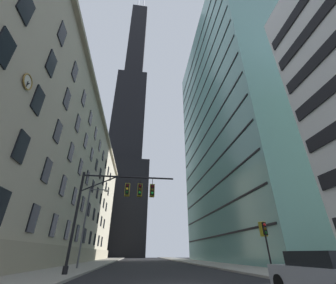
# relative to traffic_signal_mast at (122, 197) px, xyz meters

# --- Properties ---
(station_building) EXTENTS (16.19, 67.53, 26.72)m
(station_building) POSITION_rel_traffic_signal_mast_xyz_m (-15.04, 21.95, 7.86)
(station_building) COLOR #B2A88E
(station_building) RESTS_ON ground
(dark_skyscraper) EXTENTS (22.57, 22.57, 176.83)m
(dark_skyscraper) POSITION_rel_traffic_signal_mast_xyz_m (-6.53, 77.06, 47.46)
(dark_skyscraper) COLOR black
(dark_skyscraper) RESTS_ON ground
(glass_office_midrise) EXTENTS (15.06, 39.10, 58.27)m
(glass_office_midrise) POSITION_rel_traffic_signal_mast_xyz_m (22.19, 21.43, 23.66)
(glass_office_midrise) COLOR slate
(glass_office_midrise) RESTS_ON ground
(traffic_signal_mast) EXTENTS (7.72, 0.63, 7.27)m
(traffic_signal_mast) POSITION_rel_traffic_signal_mast_xyz_m (0.00, 0.00, 0.00)
(traffic_signal_mast) COLOR black
(traffic_signal_mast) RESTS_ON sidewalk_left
(traffic_light_near_right) EXTENTS (0.40, 0.63, 3.43)m
(traffic_light_near_right) POSITION_rel_traffic_signal_mast_xyz_m (10.98, -1.45, -2.60)
(traffic_light_near_right) COLOR black
(traffic_light_near_right) RESTS_ON sidewalk_right
(street_lamppost) EXTENTS (2.18, 0.32, 7.80)m
(street_lamppost) POSITION_rel_traffic_signal_mast_xyz_m (-3.81, 6.82, -0.71)
(street_lamppost) COLOR #47474C
(street_lamppost) RESTS_ON sidewalk_left
(fire_hydrant) EXTENTS (0.42, 0.26, 0.85)m
(fire_hydrant) POSITION_rel_traffic_signal_mast_xyz_m (12.98, -4.85, -4.86)
(fire_hydrant) COLOR gold
(fire_hydrant) RESTS_ON sidewalk_right
(parked_car) EXTENTS (1.90, 4.43, 1.49)m
(parked_car) POSITION_rel_traffic_signal_mast_xyz_m (8.29, -9.52, -4.73)
(parked_car) COLOR gray
(parked_car) RESTS_ON ground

